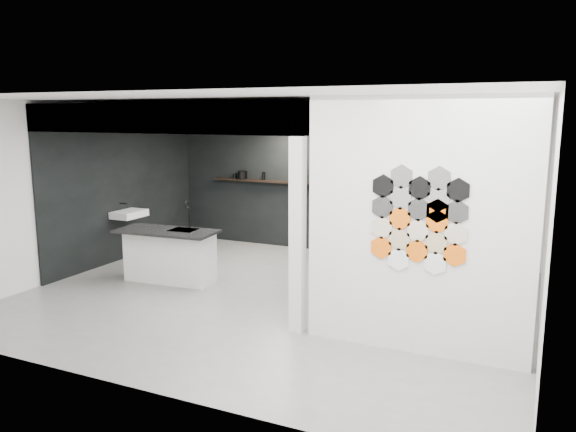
% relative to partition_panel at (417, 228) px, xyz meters
% --- Properties ---
extents(floor, '(7.00, 6.00, 0.01)m').
position_rel_partition_panel_xyz_m(floor, '(-2.23, 1.00, -1.40)').
color(floor, slate).
extents(partition_panel, '(2.45, 0.15, 2.80)m').
position_rel_partition_panel_xyz_m(partition_panel, '(0.00, 0.00, 0.00)').
color(partition_panel, silver).
rests_on(partition_panel, floor).
extents(bay_clad_back, '(4.40, 0.04, 2.35)m').
position_rel_partition_panel_xyz_m(bay_clad_back, '(-3.52, 3.97, -0.22)').
color(bay_clad_back, black).
rests_on(bay_clad_back, floor).
extents(bay_clad_left, '(0.04, 4.00, 2.35)m').
position_rel_partition_panel_xyz_m(bay_clad_left, '(-5.70, 2.00, -0.22)').
color(bay_clad_left, black).
rests_on(bay_clad_left, floor).
extents(bulkhead, '(4.40, 4.00, 0.40)m').
position_rel_partition_panel_xyz_m(bulkhead, '(-3.52, 2.00, 1.15)').
color(bulkhead, silver).
rests_on(bulkhead, corner_column).
extents(corner_column, '(0.16, 0.16, 2.35)m').
position_rel_partition_panel_xyz_m(corner_column, '(-1.41, 0.00, -0.22)').
color(corner_column, silver).
rests_on(corner_column, floor).
extents(fascia_beam, '(4.40, 0.16, 0.40)m').
position_rel_partition_panel_xyz_m(fascia_beam, '(-3.52, 0.08, 1.15)').
color(fascia_beam, silver).
rests_on(fascia_beam, corner_column).
extents(wall_basin, '(0.40, 0.60, 0.12)m').
position_rel_partition_panel_xyz_m(wall_basin, '(-5.46, 1.80, -0.55)').
color(wall_basin, silver).
rests_on(wall_basin, bay_clad_left).
extents(display_shelf, '(3.00, 0.15, 0.04)m').
position_rel_partition_panel_xyz_m(display_shelf, '(-3.43, 3.87, -0.10)').
color(display_shelf, black).
rests_on(display_shelf, bay_clad_back).
extents(kitchen_island, '(1.62, 0.81, 1.27)m').
position_rel_partition_panel_xyz_m(kitchen_island, '(-4.06, 1.06, -0.97)').
color(kitchen_island, silver).
rests_on(kitchen_island, floor).
extents(stockpot, '(0.25, 0.25, 0.16)m').
position_rel_partition_panel_xyz_m(stockpot, '(-4.31, 3.87, -0.00)').
color(stockpot, black).
rests_on(stockpot, display_shelf).
extents(kettle, '(0.17, 0.17, 0.13)m').
position_rel_partition_panel_xyz_m(kettle, '(-2.26, 3.87, -0.01)').
color(kettle, black).
rests_on(kettle, display_shelf).
extents(glass_bowl, '(0.18, 0.18, 0.11)m').
position_rel_partition_panel_xyz_m(glass_bowl, '(-2.08, 3.87, -0.02)').
color(glass_bowl, gray).
rests_on(glass_bowl, display_shelf).
extents(glass_vase, '(0.12, 0.12, 0.14)m').
position_rel_partition_panel_xyz_m(glass_vase, '(-2.08, 3.87, -0.01)').
color(glass_vase, gray).
rests_on(glass_vase, display_shelf).
extents(bottle_dark, '(0.07, 0.07, 0.16)m').
position_rel_partition_panel_xyz_m(bottle_dark, '(-3.83, 3.87, 0.00)').
color(bottle_dark, black).
rests_on(bottle_dark, display_shelf).
extents(utensil_cup, '(0.11, 0.11, 0.11)m').
position_rel_partition_panel_xyz_m(utensil_cup, '(-4.49, 3.87, -0.03)').
color(utensil_cup, black).
rests_on(utensil_cup, display_shelf).
extents(hex_tile_cluster, '(1.04, 0.02, 1.16)m').
position_rel_partition_panel_xyz_m(hex_tile_cluster, '(0.03, -0.09, 0.10)').
color(hex_tile_cluster, orange).
rests_on(hex_tile_cluster, partition_panel).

